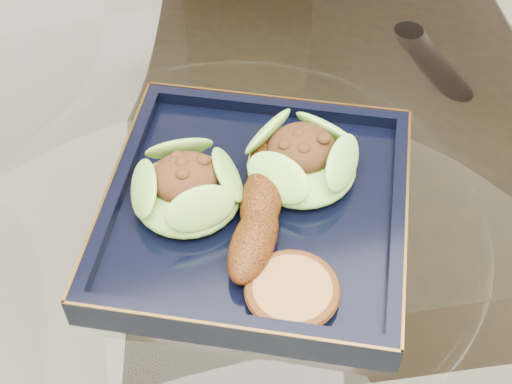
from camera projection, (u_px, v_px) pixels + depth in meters
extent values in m
cylinder|color=white|center=(234.00, 264.00, 0.64)|extent=(1.10, 1.10, 0.01)
torus|color=black|center=(234.00, 264.00, 0.64)|extent=(1.13, 1.13, 0.02)
cylinder|color=black|center=(370.00, 225.00, 1.15)|extent=(0.04, 0.04, 0.75)
cylinder|color=black|center=(15.00, 297.00, 1.06)|extent=(0.04, 0.04, 0.75)
cube|color=black|center=(311.00, 182.00, 1.11)|extent=(0.48, 0.48, 0.04)
cylinder|color=black|center=(206.00, 357.00, 1.17)|extent=(0.03, 0.03, 0.43)
cylinder|color=black|center=(415.00, 352.00, 1.18)|extent=(0.03, 0.03, 0.43)
cylinder|color=black|center=(210.00, 197.00, 1.40)|extent=(0.03, 0.03, 0.43)
cylinder|color=black|center=(385.00, 193.00, 1.40)|extent=(0.03, 0.03, 0.43)
cube|color=black|center=(256.00, 213.00, 0.66)|extent=(0.35, 0.35, 0.02)
ellipsoid|color=#60972C|center=(187.00, 190.00, 0.64)|extent=(0.13, 0.13, 0.04)
ellipsoid|color=#67B033|center=(302.00, 161.00, 0.66)|extent=(0.13, 0.13, 0.04)
ellipsoid|color=#622C0A|center=(262.00, 199.00, 0.63)|extent=(0.10, 0.18, 0.03)
cylinder|color=#A46A36|center=(292.00, 291.00, 0.58)|extent=(0.09, 0.09, 0.01)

